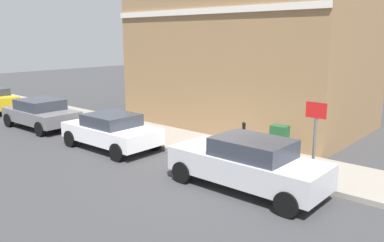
# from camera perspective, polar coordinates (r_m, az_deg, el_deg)

# --- Properties ---
(ground) EXTENTS (80.00, 80.00, 0.00)m
(ground) POSITION_cam_1_polar(r_m,az_deg,el_deg) (12.25, 3.79, -7.65)
(ground) COLOR #38383A
(sidewalk) EXTENTS (2.59, 30.00, 0.15)m
(sidewalk) POSITION_cam_1_polar(r_m,az_deg,el_deg) (17.53, -8.14, -1.38)
(sidewalk) COLOR gray
(sidewalk) RESTS_ON ground
(corner_building) EXTENTS (6.91, 10.32, 8.81)m
(corner_building) POSITION_cam_1_polar(r_m,az_deg,el_deg) (18.75, 8.64, 12.84)
(corner_building) COLOR olive
(corner_building) RESTS_ON ground
(car_silver) EXTENTS (1.83, 4.46, 1.49)m
(car_silver) POSITION_cam_1_polar(r_m,az_deg,el_deg) (10.81, 8.20, -6.16)
(car_silver) COLOR #B7B7BC
(car_silver) RESTS_ON ground
(car_white) EXTENTS (1.98, 3.95, 1.35)m
(car_white) POSITION_cam_1_polar(r_m,az_deg,el_deg) (14.96, -11.80, -1.36)
(car_white) COLOR silver
(car_white) RESTS_ON ground
(car_grey) EXTENTS (2.04, 3.97, 1.35)m
(car_grey) POSITION_cam_1_polar(r_m,az_deg,el_deg) (19.33, -21.34, 1.12)
(car_grey) COLOR slate
(car_grey) RESTS_ON ground
(utility_cabinet) EXTENTS (0.46, 0.61, 1.15)m
(utility_cabinet) POSITION_cam_1_polar(r_m,az_deg,el_deg) (13.29, 12.69, -3.25)
(utility_cabinet) COLOR #1E4C28
(utility_cabinet) RESTS_ON sidewalk
(bollard_near_cabinet) EXTENTS (0.14, 0.14, 1.04)m
(bollard_near_cabinet) POSITION_cam_1_polar(r_m,az_deg,el_deg) (14.09, 7.61, -2.07)
(bollard_near_cabinet) COLOR black
(bollard_near_cabinet) RESTS_ON sidewalk
(street_sign) EXTENTS (0.08, 0.60, 2.30)m
(street_sign) POSITION_cam_1_polar(r_m,az_deg,el_deg) (11.28, 17.68, -1.15)
(street_sign) COLOR #59595B
(street_sign) RESTS_ON sidewalk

